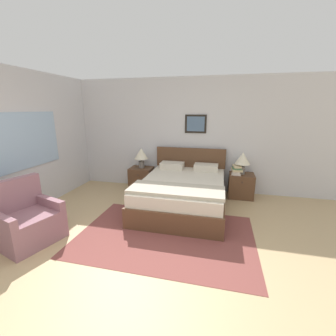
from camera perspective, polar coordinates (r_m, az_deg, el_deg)
ground_plane at (r=2.96m, az=-10.00°, el=-25.51°), size 16.00×16.00×0.00m
wall_back at (r=5.36m, az=2.96°, el=8.31°), size 7.34×0.09×2.60m
wall_left at (r=5.04m, az=-30.37°, el=5.91°), size 0.08×5.55×2.60m
area_rug_main at (r=3.64m, az=-0.62°, el=-16.65°), size 2.67×1.82×0.01m
bed at (r=4.46m, az=3.76°, el=-6.19°), size 1.61×2.11×1.03m
armchair at (r=3.97m, az=-32.25°, el=-11.47°), size 0.90×0.94×0.92m
nightstand_near_window at (r=5.52m, az=-6.75°, el=-2.60°), size 0.53×0.47×0.53m
nightstand_by_door at (r=5.22m, az=18.02°, el=-4.26°), size 0.53×0.47×0.53m
table_lamp_near_window at (r=5.37m, az=-6.81°, el=3.40°), size 0.32×0.32×0.48m
table_lamp_by_door at (r=5.07m, az=18.41°, el=2.07°), size 0.32×0.32×0.48m
book_thick_bottom at (r=5.09m, az=16.98°, el=-1.32°), size 0.21×0.26×0.04m
book_hardcover_middle at (r=5.08m, az=17.01°, el=-0.89°), size 0.17×0.25×0.04m
book_novel_upper at (r=5.07m, az=17.05°, el=-0.44°), size 0.24×0.29×0.04m
book_slim_near_top at (r=5.06m, az=17.08°, el=0.00°), size 0.20×0.22×0.04m
book_paperback_top at (r=5.05m, az=17.12°, el=0.44°), size 0.19×0.26×0.04m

